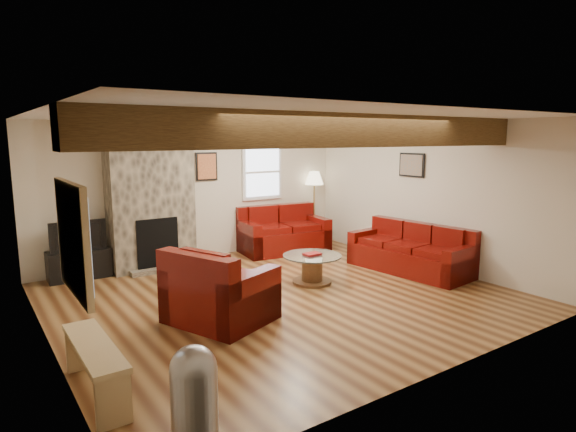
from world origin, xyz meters
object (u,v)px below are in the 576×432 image
tv_cabinet (79,264)px  coffee_table (312,269)px  sofa_three (410,248)px  television (77,235)px  loveseat (283,229)px  floor_lamp (314,182)px  armchair_red (220,284)px

tv_cabinet → coffee_table: bearing=-38.1°
sofa_three → television: (-4.67, 2.69, 0.31)m
sofa_three → loveseat: (-0.95, 2.39, 0.05)m
sofa_three → floor_lamp: floor_lamp is taller
coffee_table → floor_lamp: floor_lamp is taller
armchair_red → floor_lamp: bearing=-73.4°
loveseat → coffee_table: (-0.80, -1.99, -0.22)m
floor_lamp → television: bearing=-179.8°
tv_cabinet → television: (0.00, 0.00, 0.48)m
loveseat → tv_cabinet: loveseat is taller
sofa_three → floor_lamp: size_ratio=1.34×
loveseat → armchair_red: bearing=-128.1°
loveseat → television: television is taller
loveseat → coffee_table: size_ratio=1.84×
sofa_three → armchair_red: bearing=-93.0°
television → floor_lamp: size_ratio=0.55×
armchair_red → television: television is taller
coffee_table → television: bearing=141.9°
television → coffee_table: bearing=-38.1°
coffee_table → tv_cabinet: size_ratio=0.97×
sofa_three → television: size_ratio=2.44×
tv_cabinet → floor_lamp: floor_lamp is taller
loveseat → floor_lamp: 1.36m
sofa_three → coffee_table: bearing=-108.8°
television → tv_cabinet: bearing=0.0°
loveseat → television: bearing=-176.7°
armchair_red → floor_lamp: floor_lamp is taller
sofa_three → loveseat: loveseat is taller
sofa_three → loveseat: bearing=-164.2°
armchair_red → sofa_three: bearing=-108.7°
coffee_table → loveseat: bearing=68.0°
loveseat → coffee_table: loveseat is taller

